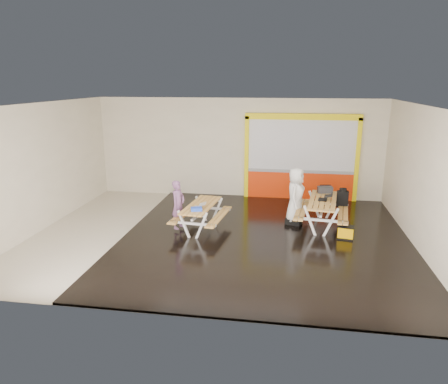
% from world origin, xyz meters
% --- Properties ---
extents(room, '(10.02, 8.02, 3.52)m').
position_xyz_m(room, '(0.00, 0.00, 1.75)').
color(room, beige).
rests_on(room, ground).
extents(deck, '(7.50, 7.98, 0.05)m').
position_xyz_m(deck, '(1.25, 0.00, 0.03)').
color(deck, black).
rests_on(deck, room).
extents(kiosk, '(3.88, 0.16, 3.00)m').
position_xyz_m(kiosk, '(2.20, 3.93, 1.44)').
color(kiosk, red).
rests_on(kiosk, room).
extents(picnic_table_left, '(1.48, 2.02, 0.76)m').
position_xyz_m(picnic_table_left, '(-0.56, 0.37, 0.58)').
color(picnic_table_left, '#DAA351').
rests_on(picnic_table_left, deck).
extents(picnic_table_right, '(1.66, 2.24, 0.84)m').
position_xyz_m(picnic_table_right, '(2.78, 1.13, 0.64)').
color(picnic_table_right, '#DAA351').
rests_on(picnic_table_right, deck).
extents(person_left, '(0.46, 0.57, 1.34)m').
position_xyz_m(person_left, '(-1.16, 0.17, 0.79)').
color(person_left, '#784D77').
rests_on(person_left, deck).
extents(person_right, '(0.66, 0.88, 1.62)m').
position_xyz_m(person_right, '(2.03, 1.31, 0.87)').
color(person_right, white).
rests_on(person_right, deck).
extents(laptop_left, '(0.35, 0.32, 0.14)m').
position_xyz_m(laptop_left, '(-0.54, 0.07, 0.80)').
color(laptop_left, silver).
rests_on(laptop_left, picnic_table_left).
extents(laptop_right, '(0.43, 0.39, 0.16)m').
position_xyz_m(laptop_right, '(2.83, 1.11, 0.88)').
color(laptop_right, black).
rests_on(laptop_right, picnic_table_right).
extents(blue_pouch, '(0.34, 0.28, 0.09)m').
position_xyz_m(blue_pouch, '(-0.57, -0.19, 0.80)').
color(blue_pouch, blue).
rests_on(blue_pouch, picnic_table_left).
extents(toolbox, '(0.46, 0.28, 0.25)m').
position_xyz_m(toolbox, '(2.90, 1.90, 0.93)').
color(toolbox, black).
rests_on(toolbox, picnic_table_right).
extents(backpack, '(0.33, 0.22, 0.55)m').
position_xyz_m(backpack, '(3.40, 1.73, 0.75)').
color(backpack, black).
rests_on(backpack, picnic_table_right).
extents(dark_case, '(0.52, 0.45, 0.16)m').
position_xyz_m(dark_case, '(2.00, 1.18, 0.13)').
color(dark_case, black).
rests_on(dark_case, deck).
extents(fluke_bag, '(0.45, 0.34, 0.36)m').
position_xyz_m(fluke_bag, '(3.34, 0.22, 0.22)').
color(fluke_bag, black).
rests_on(fluke_bag, deck).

